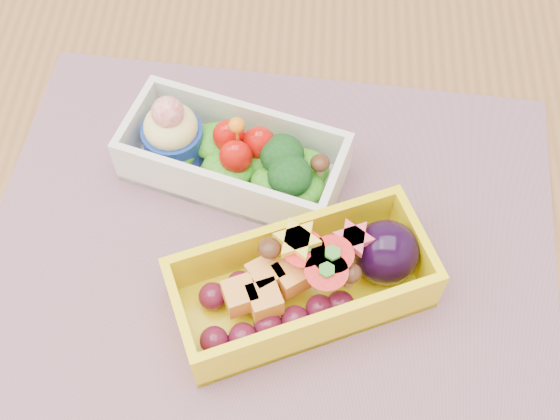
# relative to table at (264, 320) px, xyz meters

# --- Properties ---
(table) EXTENTS (1.20, 0.80, 0.75)m
(table) POSITION_rel_table_xyz_m (0.00, 0.00, 0.00)
(table) COLOR brown
(table) RESTS_ON ground
(placemat) EXTENTS (0.48, 0.39, 0.00)m
(placemat) POSITION_rel_table_xyz_m (0.01, 0.03, 0.10)
(placemat) COLOR gray
(placemat) RESTS_ON table
(bento_white) EXTENTS (0.20, 0.13, 0.08)m
(bento_white) POSITION_rel_table_xyz_m (-0.03, 0.09, 0.13)
(bento_white) COLOR silver
(bento_white) RESTS_ON placemat
(bento_yellow) EXTENTS (0.21, 0.15, 0.06)m
(bento_yellow) POSITION_rel_table_xyz_m (0.04, -0.02, 0.13)
(bento_yellow) COLOR yellow
(bento_yellow) RESTS_ON placemat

